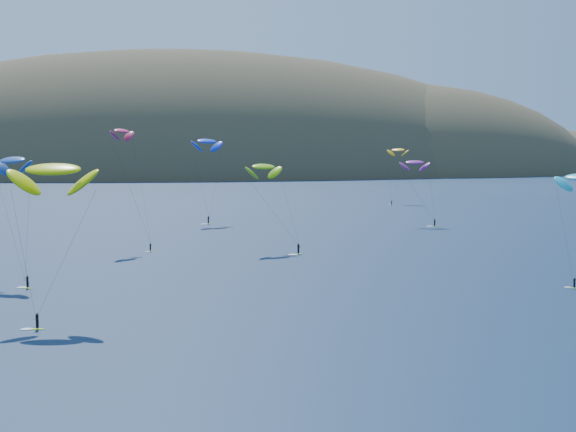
{
  "coord_description": "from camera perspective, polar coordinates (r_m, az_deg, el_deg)",
  "views": [
    {
      "loc": [
        -25.4,
        -56.63,
        21.34
      ],
      "look_at": [
        1.67,
        80.0,
        9.0
      ],
      "focal_mm": 50.0,
      "sensor_mm": 36.0,
      "label": 1
    }
  ],
  "objects": [
    {
      "name": "kitesurfer_11",
      "position": [
        299.59,
        7.83,
        4.67
      ],
      "size": [
        10.53,
        14.79,
        21.76
      ],
      "rotation": [
        0.0,
        0.0,
        -0.66
      ],
      "color": "#B5FF1C",
      "rests_on": "ground"
    },
    {
      "name": "kitesurfer_2",
      "position": [
        103.75,
        -16.37,
        3.2
      ],
      "size": [
        11.36,
        11.77,
        21.32
      ],
      "rotation": [
        0.0,
        0.0,
        -0.19
      ],
      "color": "#B5FF1C",
      "rests_on": "ground"
    },
    {
      "name": "kitesurfer_10",
      "position": [
        133.89,
        -19.0,
        3.75
      ],
      "size": [
        8.39,
        13.88,
        21.19
      ],
      "rotation": [
        0.0,
        0.0,
        -0.71
      ],
      "color": "#B5FF1C",
      "rests_on": "ground"
    },
    {
      "name": "kitesurfer_3",
      "position": [
        163.82,
        -1.75,
        3.51
      ],
      "size": [
        10.72,
        13.25,
        19.25
      ],
      "rotation": [
        0.0,
        0.0,
        0.42
      ],
      "color": "#B5FF1C",
      "rests_on": "ground"
    },
    {
      "name": "kitesurfer_6",
      "position": [
        218.28,
        9.0,
        3.77
      ],
      "size": [
        8.38,
        10.12,
        18.88
      ],
      "rotation": [
        0.0,
        0.0,
        -0.3
      ],
      "color": "#B5FF1C",
      "rests_on": "ground"
    },
    {
      "name": "kitesurfer_9",
      "position": [
        170.33,
        -11.73,
        5.92
      ],
      "size": [
        9.15,
        12.15,
        26.18
      ],
      "rotation": [
        0.0,
        0.0,
        0.9
      ],
      "color": "#B5FF1C",
      "rests_on": "ground"
    },
    {
      "name": "island",
      "position": [
        623.2,
        -5.23,
        2.09
      ],
      "size": [
        730.0,
        300.0,
        210.0
      ],
      "color": "#3D3526",
      "rests_on": "ground"
    },
    {
      "name": "ground",
      "position": [
        65.63,
        12.62,
        -14.04
      ],
      "size": [
        2800.0,
        2800.0,
        0.0
      ],
      "primitive_type": "plane",
      "color": "black",
      "rests_on": "ground"
    },
    {
      "name": "kitesurfer_4",
      "position": [
        222.85,
        -5.79,
        5.3
      ],
      "size": [
        10.55,
        10.29,
        25.1
      ],
      "rotation": [
        0.0,
        0.0,
        0.52
      ],
      "color": "#B5FF1C",
      "rests_on": "ground"
    }
  ]
}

